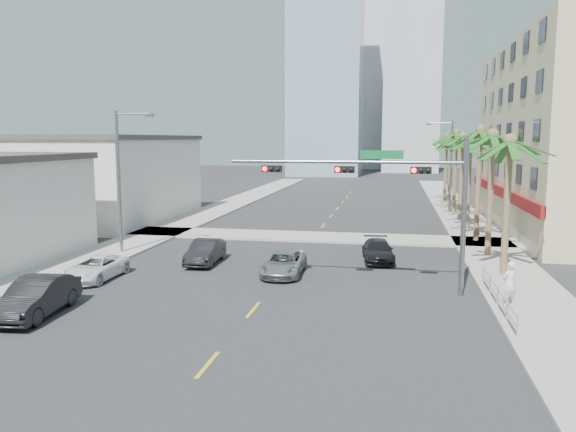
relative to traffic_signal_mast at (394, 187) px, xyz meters
The scene contains 26 objects.
ground 11.06m from the traffic_signal_mast, 126.03° to the right, with size 260.00×260.00×0.00m, color #262628.
sidewalk_right 14.44m from the traffic_signal_mast, 62.71° to the left, with size 4.00×120.00×0.15m, color gray.
sidewalk_left 22.05m from the traffic_signal_mast, 145.89° to the left, with size 4.00×120.00×0.15m, color gray.
sidewalk_cross 15.99m from the traffic_signal_mast, 112.38° to the left, with size 80.00×4.00×0.15m, color gray.
building_left_far 32.30m from the traffic_signal_mast, 141.59° to the left, with size 11.00×18.00×7.20m, color beige.
tower_far_left 90.14m from the traffic_signal_mast, 99.00° to the left, with size 14.00×14.00×48.00m, color #99B2C6.
tower_far_right 105.10m from the traffic_signal_mast, 88.20° to the left, with size 12.00×12.00×60.00m, color #ADADB2.
tower_far_center 118.45m from the traffic_signal_mast, 94.29° to the left, with size 16.00×16.00×42.00m, color #ADADB2.
traffic_signal_mast is the anchor object (origin of this frame).
palm_tree_0 7.37m from the traffic_signal_mast, 34.84° to the left, with size 4.80×4.80×7.80m.
palm_tree_1 11.18m from the traffic_signal_mast, 57.84° to the left, with size 4.80×4.80×8.16m.
palm_tree_2 15.81m from the traffic_signal_mast, 68.07° to the left, with size 4.80×4.80×8.52m.
palm_tree_3 20.59m from the traffic_signal_mast, 73.51° to the left, with size 4.80×4.80×7.80m.
palm_tree_4 25.63m from the traffic_signal_mast, 76.83° to the left, with size 4.80×4.80×8.16m.
palm_tree_5 30.72m from the traffic_signal_mast, 79.05° to the left, with size 4.80×4.80×8.52m.
palm_tree_6 35.78m from the traffic_signal_mast, 80.63° to the left, with size 4.80×4.80×7.80m.
palm_tree_7 40.93m from the traffic_signal_mast, 81.82° to the left, with size 4.80×4.80×8.16m.
streetlight_left 17.84m from the traffic_signal_mast, 160.18° to the left, with size 2.55×0.25×9.00m.
streetlight_right 30.50m from the traffic_signal_mast, 80.16° to the left, with size 2.55×0.25×9.00m.
guardrail 6.59m from the traffic_signal_mast, 23.39° to the right, with size 0.08×8.08×1.00m.
car_parked_mid 16.32m from the traffic_signal_mast, 156.17° to the right, with size 1.67×4.78×1.58m, color black.
car_parked_far 15.83m from the traffic_signal_mast, behind, with size 2.04×4.42×1.23m, color white.
car_lane_left 12.42m from the traffic_signal_mast, 158.09° to the left, with size 1.47×4.22×1.39m, color black.
car_lane_center 7.64m from the traffic_signal_mast, 156.92° to the left, with size 2.03×4.39×1.22m, color #A2A2A6.
car_lane_right 8.26m from the traffic_signal_mast, 96.82° to the left, with size 1.76×4.32×1.25m, color black.
pedestrian 6.60m from the traffic_signal_mast, 19.52° to the right, with size 0.71×0.47×1.95m, color white.
Camera 1 is at (5.80, -18.59, 7.28)m, focal length 35.00 mm.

